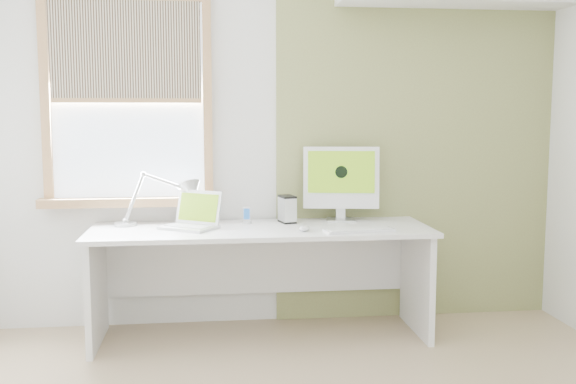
{
  "coord_description": "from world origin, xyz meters",
  "views": [
    {
      "loc": [
        -0.46,
        -2.83,
        1.46
      ],
      "look_at": [
        0.0,
        1.05,
        1.0
      ],
      "focal_mm": 41.22,
      "sensor_mm": 36.0,
      "label": 1
    }
  ],
  "objects": [
    {
      "name": "room",
      "position": [
        0.0,
        0.0,
        1.3
      ],
      "size": [
        4.04,
        3.54,
        2.64
      ],
      "color": "tan",
      "rests_on": "ground"
    },
    {
      "name": "accent_wall",
      "position": [
        1.0,
        1.74,
        1.3
      ],
      "size": [
        2.0,
        0.02,
        2.6
      ],
      "primitive_type": "cube",
      "color": "olive",
      "rests_on": "room"
    },
    {
      "name": "window",
      "position": [
        -1.0,
        1.71,
        1.54
      ],
      "size": [
        1.2,
        0.14,
        1.42
      ],
      "color": "#A77849",
      "rests_on": "room"
    },
    {
      "name": "desk",
      "position": [
        -0.14,
        1.44,
        0.53
      ],
      "size": [
        2.2,
        0.7,
        0.73
      ],
      "color": "white",
      "rests_on": "room"
    },
    {
      "name": "desk_lamp",
      "position": [
        -0.67,
        1.59,
        0.92
      ],
      "size": [
        0.64,
        0.26,
        0.36
      ],
      "color": "silver",
      "rests_on": "desk"
    },
    {
      "name": "laptop",
      "position": [
        -0.57,
        1.44,
        0.79
      ],
      "size": [
        0.43,
        0.41,
        0.23
      ],
      "color": "silver",
      "rests_on": "desk"
    },
    {
      "name": "phone_dock",
      "position": [
        -0.22,
        1.55,
        0.76
      ],
      "size": [
        0.07,
        0.07,
        0.12
      ],
      "color": "silver",
      "rests_on": "desk"
    },
    {
      "name": "external_drive",
      "position": [
        0.05,
        1.56,
        0.82
      ],
      "size": [
        0.12,
        0.16,
        0.18
      ],
      "color": "silver",
      "rests_on": "desk"
    },
    {
      "name": "imac",
      "position": [
        0.43,
        1.61,
        1.02
      ],
      "size": [
        0.53,
        0.2,
        0.51
      ],
      "color": "silver",
      "rests_on": "desk"
    },
    {
      "name": "keyboard",
      "position": [
        0.46,
        1.16,
        0.74
      ],
      "size": [
        0.46,
        0.19,
        0.02
      ],
      "color": "white",
      "rests_on": "desk"
    },
    {
      "name": "mouse",
      "position": [
        0.13,
        1.24,
        0.75
      ],
      "size": [
        0.1,
        0.13,
        0.03
      ],
      "primitive_type": "ellipsoid",
      "rotation": [
        0.0,
        0.0,
        -0.37
      ],
      "color": "white",
      "rests_on": "desk"
    }
  ]
}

